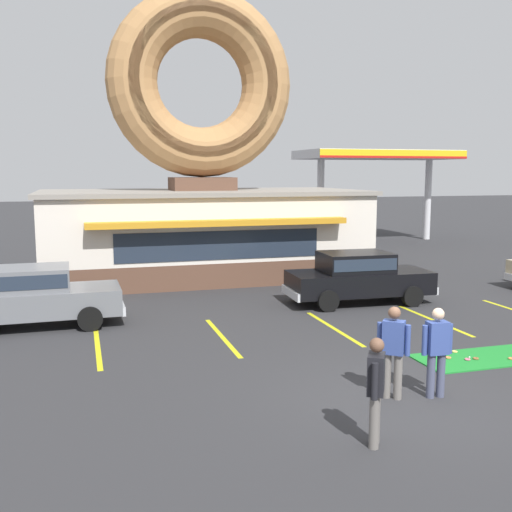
{
  "coord_description": "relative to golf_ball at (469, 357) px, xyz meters",
  "views": [
    {
      "loc": [
        -5.52,
        -9.09,
        4.07
      ],
      "look_at": [
        -1.36,
        5.0,
        2.0
      ],
      "focal_mm": 42.0,
      "sensor_mm": 36.0,
      "label": 1
    }
  ],
  "objects": [
    {
      "name": "golf_ball",
      "position": [
        0.0,
        0.0,
        0.0
      ],
      "size": [
        0.04,
        0.04,
        0.04
      ],
      "primitive_type": "sphere",
      "color": "white",
      "rests_on": "putting_mat"
    },
    {
      "name": "ground_plane",
      "position": [
        -2.54,
        -1.7,
        -0.05
      ],
      "size": [
        160.0,
        160.0,
        0.0
      ],
      "primitive_type": "plane",
      "color": "#2D2D30"
    },
    {
      "name": "mini_donut_mid_left",
      "position": [
        0.09,
        -0.1,
        -0.0
      ],
      "size": [
        0.13,
        0.13,
        0.04
      ],
      "primitive_type": "torus",
      "color": "brown",
      "rests_on": "putting_mat"
    },
    {
      "name": "mini_donut_mid_centre",
      "position": [
        0.82,
        -0.32,
        -0.0
      ],
      "size": [
        0.13,
        0.13,
        0.04
      ],
      "primitive_type": "torus",
      "color": "#D17F47",
      "rests_on": "putting_mat"
    },
    {
      "name": "parking_stripe_left",
      "position": [
        -7.77,
        3.3,
        -0.05
      ],
      "size": [
        0.12,
        3.6,
        0.01
      ],
      "primitive_type": "cube",
      "color": "yellow",
      "rests_on": "ground"
    },
    {
      "name": "mini_donut_mid_right",
      "position": [
        -0.05,
        0.47,
        -0.0
      ],
      "size": [
        0.13,
        0.13,
        0.04
      ],
      "primitive_type": "torus",
      "color": "#E5C666",
      "rests_on": "putting_mat"
    },
    {
      "name": "car_black",
      "position": [
        0.19,
        5.91,
        0.82
      ],
      "size": [
        4.63,
        2.13,
        1.6
      ],
      "color": "black",
      "rests_on": "ground"
    },
    {
      "name": "mini_donut_near_right",
      "position": [
        -0.12,
        -0.1,
        -0.0
      ],
      "size": [
        0.13,
        0.13,
        0.04
      ],
      "primitive_type": "torus",
      "color": "#D8667F",
      "rests_on": "putting_mat"
    },
    {
      "name": "pedestrian_leather_jacket_man",
      "position": [
        -1.97,
        -1.71,
        0.87
      ],
      "size": [
        0.6,
        0.26,
        1.66
      ],
      "color": "#474C66",
      "rests_on": "ground"
    },
    {
      "name": "parking_stripe_mid_right",
      "position": [
        1.23,
        3.3,
        -0.05
      ],
      "size": [
        0.12,
        3.6,
        0.01
      ],
      "primitive_type": "cube",
      "color": "yellow",
      "rests_on": "ground"
    },
    {
      "name": "mini_donut_near_left",
      "position": [
        -0.45,
        0.12,
        -0.0
      ],
      "size": [
        0.13,
        0.13,
        0.04
      ],
      "primitive_type": "torus",
      "color": "#D17F47",
      "rests_on": "putting_mat"
    },
    {
      "name": "putting_mat",
      "position": [
        0.78,
        -0.03,
        -0.04
      ],
      "size": [
        3.89,
        1.33,
        0.03
      ],
      "primitive_type": "cube",
      "color": "#1E842D",
      "rests_on": "ground"
    },
    {
      "name": "donut_shop_building",
      "position": [
        -3.43,
        12.24,
        3.69
      ],
      "size": [
        12.3,
        6.75,
        10.96
      ],
      "color": "brown",
      "rests_on": "ground"
    },
    {
      "name": "parking_stripe_mid_left",
      "position": [
        -4.77,
        3.3,
        -0.05
      ],
      "size": [
        0.12,
        3.6,
        0.01
      ],
      "primitive_type": "cube",
      "color": "yellow",
      "rests_on": "ground"
    },
    {
      "name": "car_grey",
      "position": [
        -9.34,
        5.69,
        0.82
      ],
      "size": [
        4.58,
        2.03,
        1.6
      ],
      "color": "slate",
      "rests_on": "ground"
    },
    {
      "name": "gas_station_canopy",
      "position": [
        8.72,
        21.08,
        4.81
      ],
      "size": [
        9.0,
        4.46,
        5.3
      ],
      "color": "silver",
      "rests_on": "ground"
    },
    {
      "name": "pedestrian_blue_sweater_man",
      "position": [
        -3.95,
        -3.15,
        0.87
      ],
      "size": [
        0.4,
        0.52,
        1.66
      ],
      "color": "slate",
      "rests_on": "ground"
    },
    {
      "name": "parking_stripe_centre",
      "position": [
        -1.77,
        3.3,
        -0.05
      ],
      "size": [
        0.12,
        3.6,
        0.01
      ],
      "primitive_type": "cube",
      "color": "yellow",
      "rests_on": "ground"
    },
    {
      "name": "trash_bin",
      "position": [
        1.75,
        9.26,
        0.45
      ],
      "size": [
        0.57,
        0.57,
        0.97
      ],
      "color": "#232833",
      "rests_on": "ground"
    },
    {
      "name": "pedestrian_hooded_kid",
      "position": [
        -2.75,
        -1.53,
        0.89
      ],
      "size": [
        0.48,
        0.43,
        1.7
      ],
      "color": "slate",
      "rests_on": "ground"
    }
  ]
}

